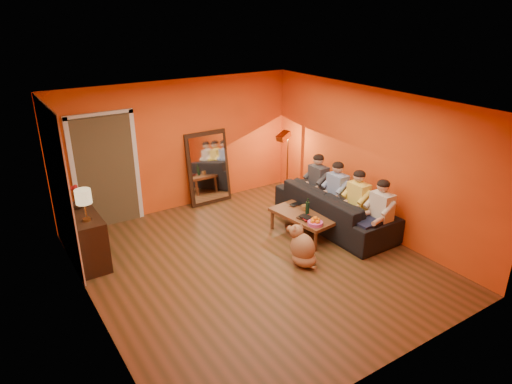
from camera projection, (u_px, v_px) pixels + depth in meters
room_shell at (242, 182)px, 7.22m from camera, size 5.00×5.50×2.60m
white_accent at (58, 186)px, 7.04m from camera, size 0.02×1.90×2.58m
doorway_recess at (104, 170)px, 8.47m from camera, size 1.06×0.30×2.10m
door_jamb_left at (74, 178)px, 8.09m from camera, size 0.08×0.06×2.20m
door_jamb_right at (136, 166)px, 8.66m from camera, size 0.08×0.06×2.20m
door_header at (99, 114)px, 7.97m from camera, size 1.22×0.06×0.08m
mirror_frame at (208, 168)px, 9.46m from camera, size 0.92×0.27×1.51m
mirror_glass at (209, 168)px, 9.43m from camera, size 0.78×0.21×1.35m
sideboard at (86, 238)px, 7.34m from camera, size 0.44×1.18×0.85m
table_lamp at (85, 205)px, 6.85m from camera, size 0.24×0.24×0.51m
sofa at (334, 208)px, 8.56m from camera, size 2.50×0.98×0.73m
coffee_table at (303, 225)px, 8.26m from camera, size 0.76×1.29×0.42m
floor_lamp at (287, 165)px, 9.73m from camera, size 0.35×0.30×1.44m
dog at (303, 245)px, 7.28m from camera, size 0.53×0.66×0.68m
person_far_left at (381, 213)px, 7.75m from camera, size 0.70×0.44×1.22m
person_mid_left at (358, 202)px, 8.18m from camera, size 0.70×0.44×1.22m
person_mid_right at (337, 193)px, 8.61m from camera, size 0.70×0.44×1.22m
person_far_right at (318, 184)px, 9.03m from camera, size 0.70×0.44×1.22m
fruit_bowl at (315, 221)px, 7.75m from camera, size 0.26×0.26×0.16m
wine_bottle at (307, 207)px, 8.10m from camera, size 0.07×0.07×0.31m
tumbler at (304, 208)px, 8.31m from camera, size 0.14×0.14×0.10m
laptop at (299, 205)px, 8.53m from camera, size 0.35×0.24×0.03m
book_lower at (302, 220)px, 7.92m from camera, size 0.27×0.31×0.02m
book_mid at (302, 218)px, 7.93m from camera, size 0.22×0.26×0.02m
book_upper at (303, 218)px, 7.90m from camera, size 0.19×0.23×0.02m
vase at (77, 203)px, 7.34m from camera, size 0.16×0.16×0.17m
flowers at (75, 189)px, 7.25m from camera, size 0.17×0.17×0.42m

